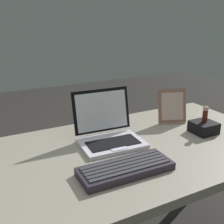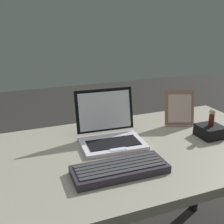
{
  "view_description": "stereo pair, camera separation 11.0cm",
  "coord_description": "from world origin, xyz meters",
  "px_view_note": "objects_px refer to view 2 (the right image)",
  "views": [
    {
      "loc": [
        -0.47,
        -0.89,
        1.23
      ],
      "look_at": [
        0.01,
        0.04,
        0.87
      ],
      "focal_mm": 44.41,
      "sensor_mm": 36.0,
      "label": 1
    },
    {
      "loc": [
        -0.37,
        -0.94,
        1.23
      ],
      "look_at": [
        0.01,
        0.04,
        0.87
      ],
      "focal_mm": 44.41,
      "sensor_mm": 36.0,
      "label": 2
    }
  ],
  "objects_px": {
    "figurine_stand": "(210,131)",
    "figurine": "(212,117)",
    "photo_frame": "(179,108)",
    "laptop_front": "(110,132)",
    "external_keyboard": "(120,169)"
  },
  "relations": [
    {
      "from": "laptop_front",
      "to": "figurine",
      "type": "relative_size",
      "value": 3.52
    },
    {
      "from": "external_keyboard",
      "to": "figurine_stand",
      "type": "height_order",
      "value": "figurine_stand"
    },
    {
      "from": "external_keyboard",
      "to": "photo_frame",
      "type": "height_order",
      "value": "photo_frame"
    },
    {
      "from": "figurine",
      "to": "photo_frame",
      "type": "bearing_deg",
      "value": 104.72
    },
    {
      "from": "laptop_front",
      "to": "photo_frame",
      "type": "distance_m",
      "value": 0.4
    },
    {
      "from": "laptop_front",
      "to": "figurine",
      "type": "xyz_separation_m",
      "value": [
        0.44,
        -0.11,
        0.05
      ]
    },
    {
      "from": "photo_frame",
      "to": "figurine",
      "type": "bearing_deg",
      "value": -75.28
    },
    {
      "from": "figurine_stand",
      "to": "figurine",
      "type": "distance_m",
      "value": 0.07
    },
    {
      "from": "laptop_front",
      "to": "figurine_stand",
      "type": "relative_size",
      "value": 2.61
    },
    {
      "from": "figurine",
      "to": "figurine_stand",
      "type": "bearing_deg",
      "value": -90.0
    },
    {
      "from": "figurine_stand",
      "to": "figurine",
      "type": "xyz_separation_m",
      "value": [
        0.0,
        0.0,
        0.07
      ]
    },
    {
      "from": "laptop_front",
      "to": "external_keyboard",
      "type": "relative_size",
      "value": 0.82
    },
    {
      "from": "laptop_front",
      "to": "photo_frame",
      "type": "xyz_separation_m",
      "value": [
        0.4,
        0.06,
        0.04
      ]
    },
    {
      "from": "photo_frame",
      "to": "figurine",
      "type": "height_order",
      "value": "photo_frame"
    },
    {
      "from": "laptop_front",
      "to": "photo_frame",
      "type": "relative_size",
      "value": 1.6
    }
  ]
}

